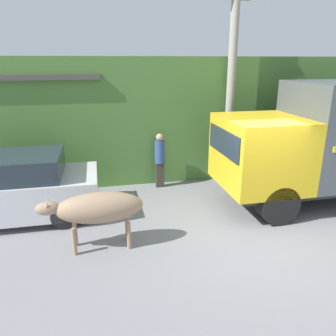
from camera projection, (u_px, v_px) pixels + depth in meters
The scene contains 7 objects.
ground_plane at pixel (258, 236), 7.56m from camera, with size 60.00×60.00×0.00m, color gray.
hillside_embankment at pixel (184, 109), 13.18m from camera, with size 32.00×5.60×3.99m.
building_backdrop at pixel (20, 129), 10.58m from camera, with size 5.31×2.70×3.50m.
brown_cow at pixel (98, 208), 6.84m from camera, with size 2.19×0.66×1.27m.
parked_suv at pixel (12, 189), 8.21m from camera, with size 4.26×1.89×1.67m.
pedestrian_on_hill at pixel (160, 158), 10.26m from camera, with size 0.31×0.31×1.74m.
utility_pole at pixel (231, 81), 9.99m from camera, with size 0.90×0.26×6.32m.
Camera 1 is at (-3.45, -6.09, 3.87)m, focal length 35.00 mm.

